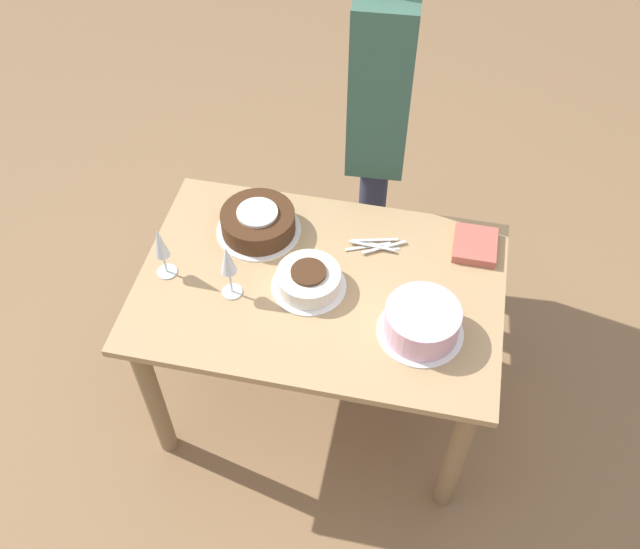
{
  "coord_description": "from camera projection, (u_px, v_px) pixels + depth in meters",
  "views": [
    {
      "loc": [
        -0.32,
        1.53,
        2.7
      ],
      "look_at": [
        0.0,
        0.0,
        0.82
      ],
      "focal_mm": 40.0,
      "sensor_mm": 36.0,
      "label": 1
    }
  ],
  "objects": [
    {
      "name": "person_cutting",
      "position": [
        381.0,
        103.0,
        2.71
      ],
      "size": [
        0.24,
        0.41,
        1.71
      ],
      "rotation": [
        0.0,
        0.0,
        1.63
      ],
      "color": "#2D334C",
      "rests_on": "ground_plane"
    },
    {
      "name": "cake_front_chocolate",
      "position": [
        258.0,
        222.0,
        2.61
      ],
      "size": [
        0.31,
        0.31,
        0.1
      ],
      "color": "white",
      "rests_on": "dining_table"
    },
    {
      "name": "cake_back_decorated",
      "position": [
        422.0,
        322.0,
        2.31
      ],
      "size": [
        0.29,
        0.29,
        0.12
      ],
      "color": "white",
      "rests_on": "dining_table"
    },
    {
      "name": "fork_pile",
      "position": [
        375.0,
        245.0,
        2.59
      ],
      "size": [
        0.21,
        0.11,
        0.01
      ],
      "color": "silver",
      "rests_on": "dining_table"
    },
    {
      "name": "cake_center_white",
      "position": [
        309.0,
        280.0,
        2.44
      ],
      "size": [
        0.26,
        0.26,
        0.08
      ],
      "color": "white",
      "rests_on": "dining_table"
    },
    {
      "name": "ground_plane",
      "position": [
        320.0,
        396.0,
        3.07
      ],
      "size": [
        12.0,
        12.0,
        0.0
      ],
      "primitive_type": "plane",
      "color": "#8E6B47"
    },
    {
      "name": "napkin_stack",
      "position": [
        475.0,
        245.0,
        2.57
      ],
      "size": [
        0.15,
        0.17,
        0.03
      ],
      "color": "#B75B4C",
      "rests_on": "dining_table"
    },
    {
      "name": "wine_glass_far",
      "position": [
        160.0,
        245.0,
        2.4
      ],
      "size": [
        0.07,
        0.07,
        0.22
      ],
      "color": "silver",
      "rests_on": "dining_table"
    },
    {
      "name": "dining_table",
      "position": [
        320.0,
        307.0,
        2.59
      ],
      "size": [
        1.27,
        0.84,
        0.77
      ],
      "color": "tan",
      "rests_on": "ground_plane"
    },
    {
      "name": "wine_glass_near",
      "position": [
        228.0,
        262.0,
        2.34
      ],
      "size": [
        0.07,
        0.07,
        0.23
      ],
      "color": "silver",
      "rests_on": "dining_table"
    }
  ]
}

